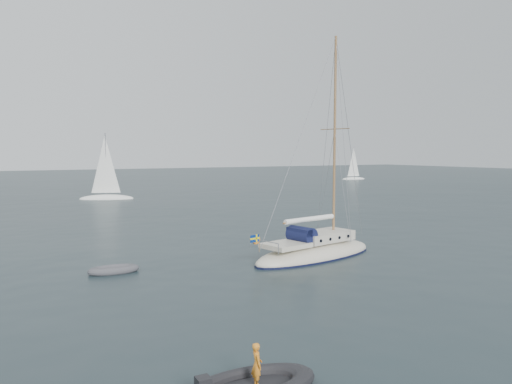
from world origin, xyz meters
TOP-DOWN VIEW (x-y plane):
  - ground at (0.00, 0.00)m, footprint 300.00×300.00m
  - sailboat at (0.86, -0.45)m, footprint 9.31×2.79m
  - dinghy at (-10.12, 1.44)m, footprint 2.53×1.14m
  - distant_yacht_b at (54.90, 60.61)m, footprint 5.69×3.04m
  - distant_yacht_c at (-1.93, 40.76)m, footprint 6.70×3.58m

SIDE VIEW (x-z plane):
  - ground at x=0.00m, z-range 0.00..0.00m
  - dinghy at x=-10.12m, z-range -0.02..0.34m
  - sailboat at x=0.86m, z-range -5.63..7.63m
  - distant_yacht_b at x=54.90m, z-range -0.55..7.00m
  - distant_yacht_c at x=-1.93m, z-range -0.65..8.24m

